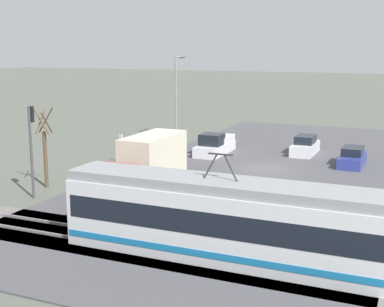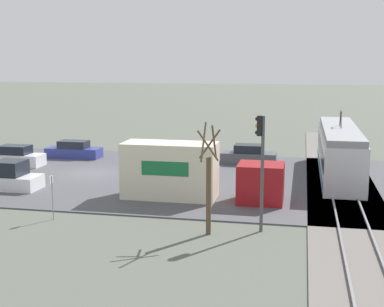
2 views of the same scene
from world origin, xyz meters
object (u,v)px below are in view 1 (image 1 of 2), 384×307
(pickup_truck, at_px, (214,146))
(no_parking_sign, at_px, (121,146))
(sedan_car_2, at_px, (324,210))
(street_tree, at_px, (45,151))
(street_lamp_near_crossing, at_px, (177,93))
(box_truck, at_px, (144,165))
(sedan_car_1, at_px, (352,158))
(light_rail_tram, at_px, (220,220))
(traffic_light_pole, at_px, (31,140))
(sedan_car_0, at_px, (305,146))

(pickup_truck, height_order, no_parking_sign, no_parking_sign)
(sedan_car_2, distance_m, street_tree, 18.10)
(street_lamp_near_crossing, bearing_deg, box_truck, 108.34)
(pickup_truck, bearing_deg, sedan_car_1, -179.25)
(street_tree, bearing_deg, light_rail_tram, 155.14)
(sedan_car_2, xyz_separation_m, no_parking_sign, (17.31, -8.41, 0.72))
(pickup_truck, distance_m, street_lamp_near_crossing, 8.29)
(traffic_light_pole, relative_size, street_tree, 1.06)
(light_rail_tram, distance_m, pickup_truck, 23.07)
(light_rail_tram, height_order, sedan_car_1, light_rail_tram)
(box_truck, bearing_deg, street_tree, 18.99)
(box_truck, xyz_separation_m, traffic_light_pole, (5.20, 4.46, 2.01))
(pickup_truck, relative_size, sedan_car_0, 1.21)
(box_truck, bearing_deg, traffic_light_pole, 40.61)
(box_truck, bearing_deg, sedan_car_2, 169.48)
(traffic_light_pole, bearing_deg, sedan_car_1, -134.31)
(box_truck, distance_m, street_tree, 6.55)
(traffic_light_pole, relative_size, no_parking_sign, 2.40)
(street_tree, xyz_separation_m, no_parking_sign, (-0.70, -8.32, -0.99))
(box_truck, bearing_deg, sedan_car_1, -132.27)
(sedan_car_0, distance_m, sedan_car_1, 5.22)
(sedan_car_1, bearing_deg, sedan_car_0, 145.33)
(light_rail_tram, height_order, traffic_light_pole, traffic_light_pole)
(sedan_car_0, bearing_deg, street_tree, -126.96)
(sedan_car_0, height_order, sedan_car_2, sedan_car_0)
(pickup_truck, height_order, traffic_light_pole, traffic_light_pole)
(sedan_car_1, relative_size, traffic_light_pole, 0.82)
(box_truck, xyz_separation_m, pickup_truck, (-0.04, -12.45, -0.84))
(box_truck, height_order, street_lamp_near_crossing, street_lamp_near_crossing)
(sedan_car_0, bearing_deg, sedan_car_2, -75.15)
(pickup_truck, xyz_separation_m, no_parking_sign, (5.48, 6.24, 0.65))
(sedan_car_2, bearing_deg, pickup_truck, 128.93)
(sedan_car_1, relative_size, no_parking_sign, 1.97)
(light_rail_tram, xyz_separation_m, box_truck, (8.60, -8.94, -0.16))
(pickup_truck, relative_size, sedan_car_2, 1.21)
(sedan_car_2, xyz_separation_m, traffic_light_pole, (17.08, 2.26, 2.92))
(sedan_car_2, height_order, traffic_light_pole, traffic_light_pole)
(light_rail_tram, relative_size, box_truck, 1.49)
(box_truck, height_order, sedan_car_0, box_truck)
(light_rail_tram, relative_size, sedan_car_1, 3.05)
(light_rail_tram, distance_m, sedan_car_2, 7.57)
(box_truck, bearing_deg, light_rail_tram, 133.86)
(light_rail_tram, height_order, box_truck, light_rail_tram)
(pickup_truck, bearing_deg, light_rail_tram, 111.81)
(pickup_truck, bearing_deg, traffic_light_pole, 72.79)
(sedan_car_2, bearing_deg, street_lamp_near_crossing, 132.37)
(light_rail_tram, bearing_deg, sedan_car_2, -115.93)
(pickup_truck, height_order, sedan_car_1, pickup_truck)
(light_rail_tram, xyz_separation_m, street_tree, (14.74, -6.83, 0.65))
(sedan_car_1, relative_size, street_tree, 0.87)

